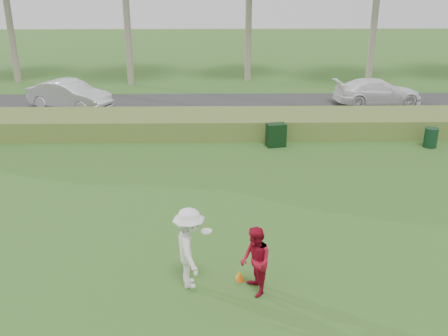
{
  "coord_description": "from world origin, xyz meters",
  "views": [
    {
      "loc": [
        -0.23,
        -10.72,
        7.04
      ],
      "look_at": [
        0.0,
        4.0,
        1.3
      ],
      "focal_mm": 40.0,
      "sensor_mm": 36.0,
      "label": 1
    }
  ],
  "objects_px": {
    "trash_bin": "(431,138)",
    "player_red": "(255,262)",
    "cone_yellow": "(239,274)",
    "utility_cabinet": "(276,135)",
    "car_right": "(378,92)",
    "player_white": "(190,248)",
    "cone_orange": "(240,277)",
    "car_mid": "(70,95)"
  },
  "relations": [
    {
      "from": "cone_orange",
      "to": "cone_yellow",
      "type": "distance_m",
      "value": 0.14
    },
    {
      "from": "trash_bin",
      "to": "cone_orange",
      "type": "bearing_deg",
      "value": -131.01
    },
    {
      "from": "player_red",
      "to": "car_right",
      "type": "relative_size",
      "value": 0.34
    },
    {
      "from": "utility_cabinet",
      "to": "trash_bin",
      "type": "relative_size",
      "value": 1.19
    },
    {
      "from": "cone_orange",
      "to": "cone_yellow",
      "type": "xyz_separation_m",
      "value": [
        -0.02,
        0.13,
        -0.0
      ]
    },
    {
      "from": "utility_cabinet",
      "to": "car_right",
      "type": "xyz_separation_m",
      "value": [
        6.62,
        7.24,
        0.27
      ]
    },
    {
      "from": "utility_cabinet",
      "to": "car_mid",
      "type": "distance_m",
      "value": 12.45
    },
    {
      "from": "car_mid",
      "to": "car_right",
      "type": "bearing_deg",
      "value": -63.36
    },
    {
      "from": "car_mid",
      "to": "car_right",
      "type": "distance_m",
      "value": 17.28
    },
    {
      "from": "utility_cabinet",
      "to": "trash_bin",
      "type": "distance_m",
      "value": 6.71
    },
    {
      "from": "cone_orange",
      "to": "car_mid",
      "type": "bearing_deg",
      "value": 117.3
    },
    {
      "from": "car_right",
      "to": "car_mid",
      "type": "bearing_deg",
      "value": 88.38
    },
    {
      "from": "utility_cabinet",
      "to": "car_mid",
      "type": "xyz_separation_m",
      "value": [
        -10.64,
        6.46,
        0.33
      ]
    },
    {
      "from": "player_white",
      "to": "utility_cabinet",
      "type": "bearing_deg",
      "value": -28.69
    },
    {
      "from": "player_red",
      "to": "cone_yellow",
      "type": "distance_m",
      "value": 1.03
    },
    {
      "from": "trash_bin",
      "to": "player_red",
      "type": "bearing_deg",
      "value": -128.63
    },
    {
      "from": "player_white",
      "to": "utility_cabinet",
      "type": "height_order",
      "value": "player_white"
    },
    {
      "from": "player_red",
      "to": "utility_cabinet",
      "type": "xyz_separation_m",
      "value": [
        1.71,
        10.74,
        -0.34
      ]
    },
    {
      "from": "car_right",
      "to": "player_white",
      "type": "bearing_deg",
      "value": 146.58
    },
    {
      "from": "car_mid",
      "to": "cone_yellow",
      "type": "bearing_deg",
      "value": -128.51
    },
    {
      "from": "player_white",
      "to": "cone_yellow",
      "type": "bearing_deg",
      "value": -88.19
    },
    {
      "from": "cone_yellow",
      "to": "utility_cabinet",
      "type": "distance_m",
      "value": 10.32
    },
    {
      "from": "utility_cabinet",
      "to": "cone_orange",
      "type": "bearing_deg",
      "value": -112.22
    },
    {
      "from": "player_white",
      "to": "cone_orange",
      "type": "height_order",
      "value": "player_white"
    },
    {
      "from": "player_red",
      "to": "cone_orange",
      "type": "bearing_deg",
      "value": -161.48
    },
    {
      "from": "player_white",
      "to": "cone_yellow",
      "type": "height_order",
      "value": "player_white"
    },
    {
      "from": "player_white",
      "to": "trash_bin",
      "type": "relative_size",
      "value": 2.37
    },
    {
      "from": "cone_yellow",
      "to": "car_right",
      "type": "relative_size",
      "value": 0.04
    },
    {
      "from": "player_red",
      "to": "cone_orange",
      "type": "height_order",
      "value": "player_red"
    },
    {
      "from": "cone_yellow",
      "to": "utility_cabinet",
      "type": "relative_size",
      "value": 0.21
    },
    {
      "from": "car_right",
      "to": "utility_cabinet",
      "type": "bearing_deg",
      "value": 133.35
    },
    {
      "from": "player_red",
      "to": "car_mid",
      "type": "xyz_separation_m",
      "value": [
        -8.94,
        17.19,
        -0.01
      ]
    },
    {
      "from": "car_mid",
      "to": "cone_orange",
      "type": "bearing_deg",
      "value": -128.64
    },
    {
      "from": "trash_bin",
      "to": "car_right",
      "type": "distance_m",
      "value": 7.46
    },
    {
      "from": "player_red",
      "to": "car_mid",
      "type": "bearing_deg",
      "value": -166.81
    },
    {
      "from": "cone_orange",
      "to": "player_white",
      "type": "bearing_deg",
      "value": -173.2
    },
    {
      "from": "car_right",
      "to": "cone_yellow",
      "type": "bearing_deg",
      "value": 149.26
    },
    {
      "from": "utility_cabinet",
      "to": "car_right",
      "type": "relative_size",
      "value": 0.21
    },
    {
      "from": "trash_bin",
      "to": "car_right",
      "type": "bearing_deg",
      "value": 90.66
    },
    {
      "from": "trash_bin",
      "to": "car_mid",
      "type": "xyz_separation_m",
      "value": [
        -17.35,
        6.67,
        0.41
      ]
    },
    {
      "from": "cone_orange",
      "to": "utility_cabinet",
      "type": "distance_m",
      "value": 10.45
    },
    {
      "from": "player_red",
      "to": "car_right",
      "type": "bearing_deg",
      "value": 140.87
    }
  ]
}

